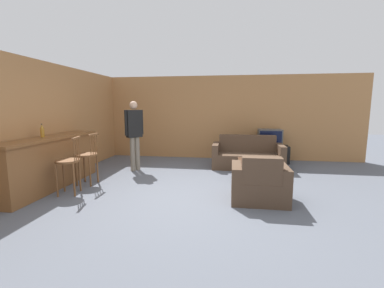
# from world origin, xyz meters

# --- Properties ---
(ground_plane) EXTENTS (24.00, 24.00, 0.00)m
(ground_plane) POSITION_xyz_m (0.00, 0.00, 0.00)
(ground_plane) COLOR #565B66
(wall_back) EXTENTS (9.40, 0.08, 2.60)m
(wall_back) POSITION_xyz_m (0.00, 3.69, 1.30)
(wall_back) COLOR #B27A47
(wall_back) RESTS_ON ground_plane
(wall_left) EXTENTS (0.08, 8.69, 2.60)m
(wall_left) POSITION_xyz_m (-3.21, 1.35, 1.30)
(wall_left) COLOR #B27A47
(wall_left) RESTS_ON ground_plane
(bar_counter) EXTENTS (0.55, 2.60, 1.05)m
(bar_counter) POSITION_xyz_m (-2.88, 0.13, 0.53)
(bar_counter) COLOR brown
(bar_counter) RESTS_ON ground_plane
(bar_chair_near) EXTENTS (0.52, 0.52, 1.09)m
(bar_chair_near) POSITION_xyz_m (-2.28, -0.18, 0.58)
(bar_chair_near) COLOR brown
(bar_chair_near) RESTS_ON ground_plane
(bar_chair_mid) EXTENTS (0.44, 0.44, 1.09)m
(bar_chair_mid) POSITION_xyz_m (-2.28, 0.45, 0.58)
(bar_chair_mid) COLOR brown
(bar_chair_mid) RESTS_ON ground_plane
(couch_far) EXTENTS (1.87, 0.85, 0.86)m
(couch_far) POSITION_xyz_m (1.19, 2.51, 0.30)
(couch_far) COLOR #4C3828
(couch_far) RESTS_ON ground_plane
(armchair_near) EXTENTS (0.96, 0.80, 0.84)m
(armchair_near) POSITION_xyz_m (1.24, -0.04, 0.31)
(armchair_near) COLOR #4C3828
(armchair_near) RESTS_ON ground_plane
(coffee_table) EXTENTS (0.63, 1.02, 0.43)m
(coffee_table) POSITION_xyz_m (1.23, 1.28, 0.37)
(coffee_table) COLOR #472D1E
(coffee_table) RESTS_ON ground_plane
(tv_unit) EXTENTS (1.11, 0.51, 0.50)m
(tv_unit) POSITION_xyz_m (1.87, 3.30, 0.25)
(tv_unit) COLOR black
(tv_unit) RESTS_ON ground_plane
(tv) EXTENTS (0.69, 0.43, 0.49)m
(tv) POSITION_xyz_m (1.87, 3.30, 0.75)
(tv) COLOR #4C4C4C
(tv) RESTS_ON tv_unit
(bottle) EXTENTS (0.07, 0.07, 0.27)m
(bottle) POSITION_xyz_m (-2.95, 0.04, 1.17)
(bottle) COLOR #B27A23
(bottle) RESTS_ON bar_counter
(book_on_table) EXTENTS (0.23, 0.21, 0.02)m
(book_on_table) POSITION_xyz_m (1.19, 1.35, 0.44)
(book_on_table) COLOR #33704C
(book_on_table) RESTS_ON coffee_table
(person_by_window) EXTENTS (0.38, 0.39, 1.79)m
(person_by_window) POSITION_xyz_m (-1.71, 1.74, 1.03)
(person_by_window) COLOR #756B5B
(person_by_window) RESTS_ON ground_plane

